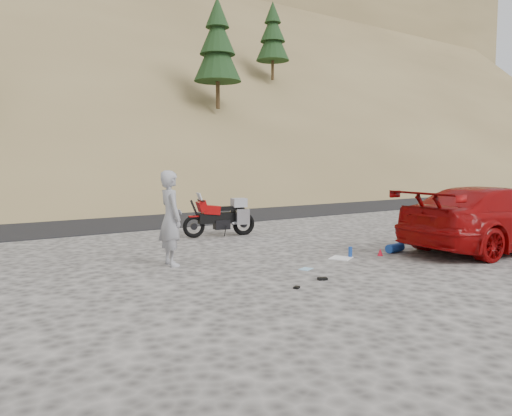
{
  "coord_description": "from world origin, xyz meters",
  "views": [
    {
      "loc": [
        -6.21,
        -8.79,
        2.06
      ],
      "look_at": [
        0.58,
        0.84,
        1.0
      ],
      "focal_mm": 35.0,
      "sensor_mm": 36.0,
      "label": 1
    }
  ],
  "objects": [
    {
      "name": "ground",
      "position": [
        0.0,
        0.0,
        0.0
      ],
      "size": [
        140.0,
        140.0,
        0.0
      ],
      "primitive_type": "plane",
      "color": "#423F3D",
      "rests_on": "ground"
    },
    {
      "name": "road",
      "position": [
        0.0,
        9.0,
        0.0
      ],
      "size": [
        120.0,
        7.0,
        0.05
      ],
      "primitive_type": "cube",
      "color": "black",
      "rests_on": "ground"
    },
    {
      "name": "motorcycle",
      "position": [
        1.08,
        3.19,
        0.54
      ],
      "size": [
        2.12,
        0.86,
        1.27
      ],
      "rotation": [
        0.0,
        0.0,
        -0.2
      ],
      "color": "black",
      "rests_on": "ground"
    },
    {
      "name": "man",
      "position": [
        -1.88,
        0.33,
        0.0
      ],
      "size": [
        0.53,
        0.75,
        1.92
      ],
      "primitive_type": "imported",
      "rotation": [
        0.0,
        0.0,
        1.46
      ],
      "color": "#96969B",
      "rests_on": "ground"
    },
    {
      "name": "red_car",
      "position": [
        5.21,
        -2.49,
        0.0
      ],
      "size": [
        5.4,
        2.62,
        1.51
      ],
      "primitive_type": "imported",
      "rotation": [
        0.0,
        0.0,
        1.47
      ],
      "color": "#8F0708",
      "rests_on": "ground"
    },
    {
      "name": "gear_white_cloth",
      "position": [
        1.45,
        -1.13,
        0.01
      ],
      "size": [
        0.62,
        0.6,
        0.02
      ],
      "primitive_type": "cube",
      "rotation": [
        0.0,
        0.0,
        0.48
      ],
      "color": "white",
      "rests_on": "ground"
    },
    {
      "name": "gear_blue_mat",
      "position": [
        3.01,
        -1.3,
        0.1
      ],
      "size": [
        0.53,
        0.27,
        0.21
      ],
      "primitive_type": "cylinder",
      "rotation": [
        0.0,
        1.57,
        0.12
      ],
      "color": "navy",
      "rests_on": "ground"
    },
    {
      "name": "gear_bottle",
      "position": [
        1.7,
        -1.16,
        0.12
      ],
      "size": [
        0.1,
        0.1,
        0.23
      ],
      "primitive_type": "cylinder",
      "rotation": [
        0.0,
        0.0,
        -0.22
      ],
      "color": "navy",
      "rests_on": "ground"
    },
    {
      "name": "gear_funnel",
      "position": [
        2.39,
        -1.41,
        0.08
      ],
      "size": [
        0.14,
        0.14,
        0.16
      ],
      "primitive_type": "cone",
      "rotation": [
        0.0,
        0.0,
        0.12
      ],
      "color": "red",
      "rests_on": "ground"
    },
    {
      "name": "gear_glove_a",
      "position": [
        -0.25,
        -2.38,
        0.02
      ],
      "size": [
        0.19,
        0.17,
        0.05
      ],
      "primitive_type": "cube",
      "rotation": [
        0.0,
        0.0,
        -0.39
      ],
      "color": "black",
      "rests_on": "ground"
    },
    {
      "name": "gear_glove_b",
      "position": [
        -1.01,
        -2.58,
        0.02
      ],
      "size": [
        0.13,
        0.12,
        0.04
      ],
      "primitive_type": "cube",
      "rotation": [
        0.0,
        0.0,
        0.46
      ],
      "color": "black",
      "rests_on": "ground"
    },
    {
      "name": "gear_blue_cloth",
      "position": [
        0.1,
        -1.53,
        0.01
      ],
      "size": [
        0.33,
        0.29,
        0.01
      ],
      "primitive_type": "cube",
      "rotation": [
        0.0,
        0.0,
        0.38
      ],
      "color": "#8BB9D6",
      "rests_on": "ground"
    }
  ]
}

